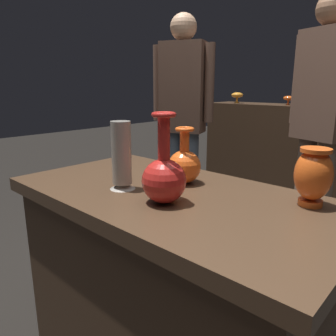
{
  "coord_description": "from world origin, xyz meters",
  "views": [
    {
      "loc": [
        0.73,
        -0.81,
        1.16
      ],
      "look_at": [
        0.03,
        -0.05,
        0.9
      ],
      "focal_mm": 34.7,
      "sensor_mm": 36.0,
      "label": 1
    }
  ],
  "objects_px": {
    "shelf_vase_far_left": "(237,95)",
    "shelf_vase_left": "(288,98)",
    "vase_left_accent": "(184,164)",
    "visitor_near_left": "(183,111)",
    "visitor_center_back": "(322,113)",
    "vase_centerpiece": "(164,177)",
    "vase_tall_behind": "(122,157)",
    "vase_right_accent": "(313,175)"
  },
  "relations": [
    {
      "from": "vase_centerpiece",
      "to": "shelf_vase_left",
      "type": "distance_m",
      "value": 2.34
    },
    {
      "from": "shelf_vase_far_left",
      "to": "shelf_vase_left",
      "type": "xyz_separation_m",
      "value": [
        0.52,
        0.03,
        -0.02
      ]
    },
    {
      "from": "shelf_vase_left",
      "to": "vase_right_accent",
      "type": "bearing_deg",
      "value": -64.76
    },
    {
      "from": "vase_tall_behind",
      "to": "visitor_center_back",
      "type": "relative_size",
      "value": 0.14
    },
    {
      "from": "visitor_center_back",
      "to": "visitor_near_left",
      "type": "height_order",
      "value": "visitor_center_back"
    },
    {
      "from": "vase_tall_behind",
      "to": "visitor_center_back",
      "type": "height_order",
      "value": "visitor_center_back"
    },
    {
      "from": "vase_tall_behind",
      "to": "shelf_vase_far_left",
      "type": "relative_size",
      "value": 2.09
    },
    {
      "from": "shelf_vase_left",
      "to": "visitor_near_left",
      "type": "relative_size",
      "value": 0.05
    },
    {
      "from": "vase_right_accent",
      "to": "visitor_near_left",
      "type": "xyz_separation_m",
      "value": [
        -1.28,
        0.88,
        0.08
      ]
    },
    {
      "from": "vase_centerpiece",
      "to": "vase_right_accent",
      "type": "height_order",
      "value": "vase_centerpiece"
    },
    {
      "from": "vase_right_accent",
      "to": "shelf_vase_far_left",
      "type": "relative_size",
      "value": 1.56
    },
    {
      "from": "vase_left_accent",
      "to": "visitor_near_left",
      "type": "distance_m",
      "value": 1.28
    },
    {
      "from": "vase_left_accent",
      "to": "shelf_vase_left",
      "type": "xyz_separation_m",
      "value": [
        -0.48,
        2.05,
        0.18
      ]
    },
    {
      "from": "vase_tall_behind",
      "to": "vase_left_accent",
      "type": "bearing_deg",
      "value": 60.7
    },
    {
      "from": "visitor_center_back",
      "to": "visitor_near_left",
      "type": "distance_m",
      "value": 0.95
    },
    {
      "from": "vase_tall_behind",
      "to": "visitor_near_left",
      "type": "height_order",
      "value": "visitor_near_left"
    },
    {
      "from": "vase_tall_behind",
      "to": "shelf_vase_left",
      "type": "relative_size",
      "value": 2.71
    },
    {
      "from": "vase_centerpiece",
      "to": "visitor_near_left",
      "type": "xyz_separation_m",
      "value": [
        -0.92,
        1.18,
        0.1
      ]
    },
    {
      "from": "vase_tall_behind",
      "to": "shelf_vase_left",
      "type": "bearing_deg",
      "value": 99.19
    },
    {
      "from": "shelf_vase_far_left",
      "to": "vase_left_accent",
      "type": "bearing_deg",
      "value": -63.64
    },
    {
      "from": "shelf_vase_left",
      "to": "visitor_center_back",
      "type": "distance_m",
      "value": 1.02
    },
    {
      "from": "vase_right_accent",
      "to": "shelf_vase_left",
      "type": "distance_m",
      "value": 2.19
    },
    {
      "from": "vase_left_accent",
      "to": "visitor_center_back",
      "type": "relative_size",
      "value": 0.13
    },
    {
      "from": "vase_left_accent",
      "to": "shelf_vase_left",
      "type": "bearing_deg",
      "value": 103.23
    },
    {
      "from": "vase_left_accent",
      "to": "shelf_vase_far_left",
      "type": "distance_m",
      "value": 2.27
    },
    {
      "from": "vase_left_accent",
      "to": "visitor_center_back",
      "type": "xyz_separation_m",
      "value": [
        0.09,
        1.22,
        0.13
      ]
    },
    {
      "from": "shelf_vase_left",
      "to": "visitor_near_left",
      "type": "bearing_deg",
      "value": -107.7
    },
    {
      "from": "visitor_center_back",
      "to": "vase_right_accent",
      "type": "bearing_deg",
      "value": 126.61
    },
    {
      "from": "vase_right_accent",
      "to": "visitor_near_left",
      "type": "distance_m",
      "value": 1.56
    },
    {
      "from": "vase_right_accent",
      "to": "shelf_vase_left",
      "type": "relative_size",
      "value": 2.02
    },
    {
      "from": "shelf_vase_far_left",
      "to": "shelf_vase_left",
      "type": "distance_m",
      "value": 0.52
    },
    {
      "from": "vase_left_accent",
      "to": "visitor_near_left",
      "type": "bearing_deg",
      "value": 130.66
    },
    {
      "from": "vase_tall_behind",
      "to": "vase_left_accent",
      "type": "height_order",
      "value": "vase_tall_behind"
    },
    {
      "from": "vase_left_accent",
      "to": "vase_right_accent",
      "type": "bearing_deg",
      "value": 10.45
    },
    {
      "from": "shelf_vase_left",
      "to": "visitor_center_back",
      "type": "xyz_separation_m",
      "value": [
        0.57,
        -0.84,
        -0.05
      ]
    },
    {
      "from": "visitor_center_back",
      "to": "visitor_near_left",
      "type": "xyz_separation_m",
      "value": [
        -0.92,
        -0.25,
        -0.02
      ]
    },
    {
      "from": "shelf_vase_far_left",
      "to": "vase_right_accent",
      "type": "bearing_deg",
      "value": -53.26
    },
    {
      "from": "vase_tall_behind",
      "to": "shelf_vase_far_left",
      "type": "xyz_separation_m",
      "value": [
        -0.89,
        2.23,
        0.15
      ]
    },
    {
      "from": "vase_left_accent",
      "to": "visitor_center_back",
      "type": "bearing_deg",
      "value": 85.87
    },
    {
      "from": "vase_tall_behind",
      "to": "vase_right_accent",
      "type": "xyz_separation_m",
      "value": [
        0.56,
        0.29,
        -0.02
      ]
    },
    {
      "from": "shelf_vase_left",
      "to": "visitor_center_back",
      "type": "relative_size",
      "value": 0.05
    },
    {
      "from": "vase_tall_behind",
      "to": "vase_left_accent",
      "type": "relative_size",
      "value": 1.14
    }
  ]
}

